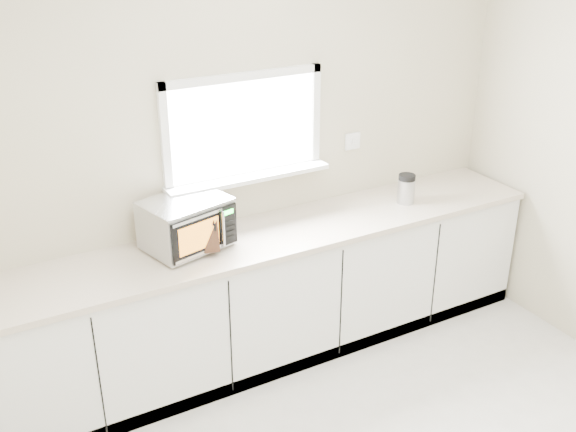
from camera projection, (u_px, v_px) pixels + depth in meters
back_wall at (243, 154)px, 4.35m from camera, size 4.00×0.17×2.70m
cabinets at (266, 298)px, 4.50m from camera, size 3.92×0.60×0.88m
countertop at (266, 237)px, 4.30m from camera, size 3.92×0.64×0.04m
microwave at (187, 223)px, 4.06m from camera, size 0.56×0.49×0.31m
knife_block at (209, 234)px, 4.03m from camera, size 0.12×0.20×0.28m
cutting_board at (157, 220)px, 4.16m from camera, size 0.28×0.07×0.28m
coffee_grinder at (406, 189)px, 4.72m from camera, size 0.15×0.15×0.21m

